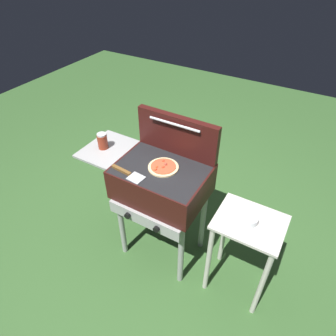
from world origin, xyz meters
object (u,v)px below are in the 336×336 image
at_px(pizza_pepperoni, 163,167).
at_px(spatula, 127,173).
at_px(prep_table, 245,241).
at_px(grill, 160,183).
at_px(topping_bowl_near, 250,220).
at_px(sauce_jar, 103,141).

xyz_separation_m(pizza_pepperoni, spatula, (-0.17, -0.18, -0.00)).
bearing_deg(pizza_pepperoni, prep_table, -0.47).
bearing_deg(spatula, pizza_pepperoni, 45.53).
distance_m(grill, topping_bowl_near, 0.67).
xyz_separation_m(pizza_pepperoni, sauce_jar, (-0.51, -0.02, 0.05)).
bearing_deg(topping_bowl_near, grill, 179.47).
relative_size(prep_table, topping_bowl_near, 7.59).
bearing_deg(spatula, grill, 47.91).
bearing_deg(grill, pizza_pepperoni, 23.17).
bearing_deg(grill, prep_table, 0.37).
distance_m(prep_table, topping_bowl_near, 0.23).
xyz_separation_m(sauce_jar, prep_table, (1.17, 0.01, -0.44)).
bearing_deg(prep_table, topping_bowl_near, -94.27).
height_order(grill, pizza_pepperoni, pizza_pepperoni).
distance_m(grill, pizza_pepperoni, 0.15).
height_order(pizza_pepperoni, sauce_jar, sauce_jar).
distance_m(pizza_pepperoni, topping_bowl_near, 0.67).
xyz_separation_m(prep_table, topping_bowl_near, (-0.00, -0.01, 0.23)).
bearing_deg(pizza_pepperoni, topping_bowl_near, -1.41).
xyz_separation_m(grill, topping_bowl_near, (0.67, -0.01, -0.01)).
relative_size(spatula, prep_table, 0.36).
distance_m(sauce_jar, topping_bowl_near, 1.18).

